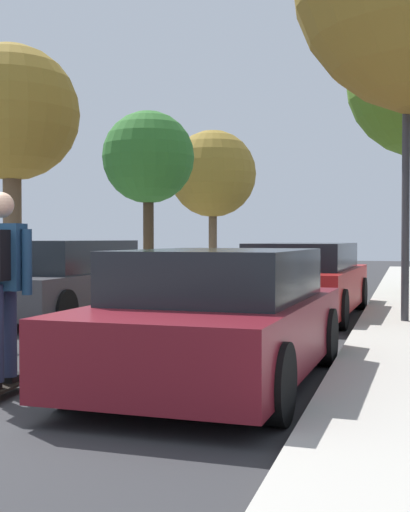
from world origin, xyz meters
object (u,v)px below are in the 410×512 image
at_px(street_tree_left_near, 148,158).
at_px(streetlamp, 406,139).
at_px(parked_car_right_near, 304,280).
at_px(street_tree_left_far, 213,174).
at_px(parked_car_right_nearest, 218,318).
at_px(skateboard, 2,388).
at_px(skateboarder, 0,276).
at_px(parked_car_left_near, 61,279).
at_px(street_tree_left_nearest, 12,115).

height_order(street_tree_left_near, streetlamp, street_tree_left_near).
bearing_deg(parked_car_right_near, street_tree_left_far, 111.08).
height_order(parked_car_right_nearest, skateboard, parked_car_right_nearest).
xyz_separation_m(street_tree_left_near, skateboarder, (4.62, -15.68, -2.93)).
distance_m(parked_car_left_near, streetlamp, 6.31).
bearing_deg(skateboarder, skateboard, 94.35).
xyz_separation_m(street_tree_left_near, skateboard, (4.62, -15.64, -3.93)).
height_order(street_tree_left_far, skateboarder, street_tree_left_far).
bearing_deg(street_tree_left_nearest, parked_car_left_near, -41.12).
bearing_deg(skateboarder, parked_car_right_nearest, 34.49).
bearing_deg(skateboarder, streetlamp, 59.26).
bearing_deg(skateboard, skateboarder, -85.65).
distance_m(parked_car_right_near, streetlamp, 3.16).
relative_size(parked_car_right_near, skateboard, 5.49).
xyz_separation_m(street_tree_left_nearest, skateboard, (4.62, -7.58, -3.96)).
height_order(parked_car_right_near, street_tree_left_far, street_tree_left_far).
height_order(parked_car_left_near, streetlamp, streetlamp).
xyz_separation_m(streetlamp, skateboarder, (-3.44, -5.78, -1.86)).
relative_size(parked_car_right_nearest, skateboarder, 2.35).
relative_size(parked_car_left_near, street_tree_left_nearest, 0.82).
bearing_deg(streetlamp, street_tree_left_near, 129.14).
distance_m(streetlamp, skateboard, 7.28).
bearing_deg(streetlamp, street_tree_left_far, 114.53).
bearing_deg(parked_car_right_nearest, skateboarder, -145.51).
relative_size(parked_car_right_nearest, street_tree_left_nearest, 0.75).
xyz_separation_m(street_tree_left_near, streetlamp, (8.06, -9.90, -1.07)).
bearing_deg(skateboarder, street_tree_left_near, 106.41).
bearing_deg(street_tree_left_nearest, street_tree_left_far, 90.00).
height_order(parked_car_right_near, skateboarder, skateboarder).
xyz_separation_m(parked_car_left_near, streetlamp, (5.89, 0.05, 2.26)).
xyz_separation_m(parked_car_right_near, street_tree_left_near, (-6.30, 8.60, 3.35)).
bearing_deg(parked_car_left_near, street_tree_left_near, 102.25).
relative_size(street_tree_left_nearest, street_tree_left_near, 1.00).
height_order(parked_car_left_near, parked_car_right_near, parked_car_left_near).
xyz_separation_m(street_tree_left_nearest, streetlamp, (8.06, -1.83, -1.10)).
distance_m(parked_car_left_near, street_tree_left_near, 10.72).
xyz_separation_m(street_tree_left_near, street_tree_left_far, (0.00, 7.76, 0.17)).
bearing_deg(street_tree_left_near, street_tree_left_far, 90.00).
bearing_deg(parked_car_left_near, street_tree_left_far, 96.96).
bearing_deg(street_tree_left_nearest, parked_car_right_nearest, -45.67).
xyz_separation_m(parked_car_right_near, streetlamp, (1.75, -1.30, 2.28)).
bearing_deg(street_tree_left_nearest, streetlamp, -12.82).
height_order(parked_car_right_nearest, parked_car_right_near, parked_car_right_near).
height_order(parked_car_left_near, street_tree_left_nearest, street_tree_left_nearest).
bearing_deg(parked_car_left_near, street_tree_left_nearest, 138.88).
bearing_deg(street_tree_left_far, streetlamp, -65.47).
bearing_deg(street_tree_left_far, street_tree_left_near, -90.00).
distance_m(parked_car_right_near, skateboard, 7.27).
xyz_separation_m(parked_car_right_near, street_tree_left_far, (-6.30, 16.36, 3.53)).
distance_m(parked_car_right_near, skateboarder, 7.29).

